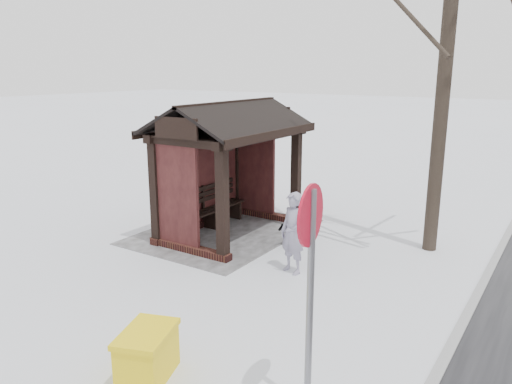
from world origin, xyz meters
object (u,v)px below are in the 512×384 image
Objects in this scene: pedestrian at (293,233)px; dog at (288,232)px; grit_bin at (147,354)px; bus_shelter at (224,142)px; road_sign at (310,254)px.

pedestrian is 1.70m from dog.
pedestrian is at bearing -73.02° from dog.
pedestrian is at bearing 161.95° from grit_bin.
road_sign is (4.59, 4.56, -0.29)m from bus_shelter.
dog is at bearing -154.05° from road_sign.
bus_shelter is at bearing -141.08° from road_sign.
grit_bin is at bearing -79.66° from road_sign.
pedestrian is at bearing 64.06° from bus_shelter.
grit_bin is at bearing 26.96° from bus_shelter.
dog is 0.24× the size of road_sign.
pedestrian is at bearing -154.48° from road_sign.
pedestrian is 1.59× the size of grit_bin.
bus_shelter is 3.65× the size of grit_bin.
road_sign is (3.37, 2.06, 1.10)m from pedestrian.
grit_bin is 0.37× the size of road_sign.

